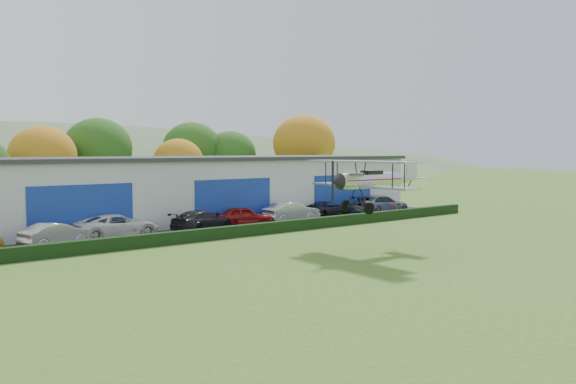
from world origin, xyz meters
TOP-DOWN VIEW (x-y plane):
  - ground at (0.00, 0.00)m, footprint 300.00×300.00m
  - apron at (3.00, 21.00)m, footprint 48.00×9.00m
  - hedge at (3.00, 16.20)m, footprint 46.00×0.60m
  - hangar at (5.00, 27.98)m, footprint 40.60×12.60m
  - tree_belt at (0.85, 40.62)m, footprint 75.70×13.22m
  - car_1 at (-9.38, 19.88)m, footprint 4.59×2.63m
  - car_2 at (-5.05, 20.90)m, footprint 5.61×2.64m
  - car_3 at (0.93, 20.04)m, footprint 5.56×3.61m
  - car_4 at (5.01, 20.56)m, footprint 4.72×3.29m
  - car_5 at (9.51, 20.34)m, footprint 4.89×1.74m
  - car_6 at (14.31, 21.16)m, footprint 4.98×2.66m
  - car_7 at (19.99, 20.04)m, footprint 5.86×2.64m
  - biplane at (4.34, 6.63)m, footprint 6.92×7.89m

SIDE VIEW (x-z plane):
  - ground at x=0.00m, z-range 0.00..0.00m
  - apron at x=3.00m, z-range 0.00..0.05m
  - hedge at x=3.00m, z-range 0.00..0.80m
  - car_6 at x=14.31m, z-range 0.05..1.38m
  - car_1 at x=-9.38m, z-range 0.05..1.48m
  - car_4 at x=5.01m, z-range 0.05..1.54m
  - car_3 at x=0.93m, z-range 0.05..1.55m
  - car_2 at x=-5.05m, z-range 0.05..1.60m
  - car_5 at x=9.51m, z-range 0.05..1.66m
  - car_7 at x=19.99m, z-range 0.05..1.72m
  - hangar at x=5.00m, z-range 0.01..5.31m
  - biplane at x=4.34m, z-range 2.75..5.72m
  - tree_belt at x=0.85m, z-range 0.55..10.67m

